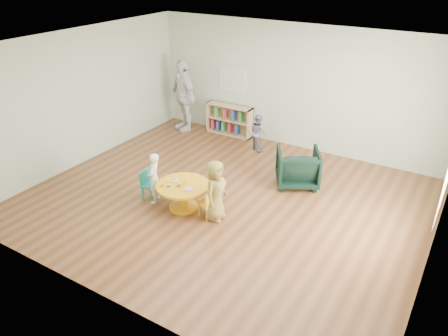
% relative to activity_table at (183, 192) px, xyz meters
% --- Properties ---
extents(room, '(7.10, 7.00, 2.80)m').
position_rel_activity_table_xyz_m(room, '(0.51, 0.62, 1.56)').
color(room, brown).
rests_on(room, ground).
extents(activity_table, '(0.95, 0.95, 0.52)m').
position_rel_activity_table_xyz_m(activity_table, '(0.00, 0.00, 0.00)').
color(activity_table, gold).
rests_on(activity_table, ground).
extents(kid_chair_left, '(0.34, 0.34, 0.57)m').
position_rel_activity_table_xyz_m(kid_chair_left, '(-0.73, -0.04, -0.02)').
color(kid_chair_left, '#18857D').
rests_on(kid_chair_left, ground).
extents(kid_chair_right, '(0.36, 0.36, 0.53)m').
position_rel_activity_table_xyz_m(kid_chair_right, '(0.57, -0.03, -0.04)').
color(kid_chair_right, gold).
rests_on(kid_chair_right, ground).
extents(bookshelf, '(1.20, 0.30, 0.75)m').
position_rel_activity_table_xyz_m(bookshelf, '(-1.11, 3.48, 0.04)').
color(bookshelf, tan).
rests_on(bookshelf, ground).
extents(alphabet_poster, '(0.74, 0.01, 0.54)m').
position_rel_activity_table_xyz_m(alphabet_poster, '(-1.10, 3.60, 1.02)').
color(alphabet_poster, white).
rests_on(alphabet_poster, ground).
extents(armchair, '(1.09, 1.10, 0.74)m').
position_rel_activity_table_xyz_m(armchair, '(1.38, 1.89, 0.04)').
color(armchair, black).
rests_on(armchair, ground).
extents(child_left, '(0.34, 0.41, 0.96)m').
position_rel_activity_table_xyz_m(child_left, '(-0.58, -0.08, 0.15)').
color(child_left, white).
rests_on(child_left, ground).
extents(child_right, '(0.40, 0.56, 1.09)m').
position_rel_activity_table_xyz_m(child_right, '(0.68, 0.02, 0.22)').
color(child_right, yellow).
rests_on(child_right, ground).
extents(toddler, '(0.52, 0.49, 0.85)m').
position_rel_activity_table_xyz_m(toddler, '(-0.05, 2.97, 0.10)').
color(toddler, '#18193D').
rests_on(toddler, ground).
extents(adult_caretaker, '(1.14, 0.86, 1.80)m').
position_rel_activity_table_xyz_m(adult_caretaker, '(-2.25, 3.12, 0.57)').
color(adult_caretaker, white).
rests_on(adult_caretaker, ground).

